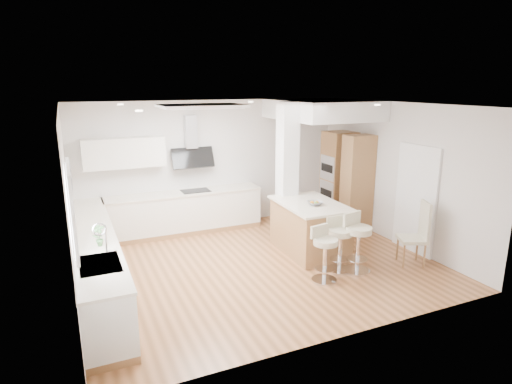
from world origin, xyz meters
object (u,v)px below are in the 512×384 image
bar_stool_c (357,239)px  bar_stool_a (324,251)px  peninsula (310,227)px  bar_stool_b (339,241)px  dining_chair (418,231)px

bar_stool_c → bar_stool_a: bearing=174.1°
peninsula → bar_stool_a: (-0.43, -1.18, 0.03)m
bar_stool_c → bar_stool_b: bearing=135.8°
peninsula → dining_chair: dining_chair is taller
bar_stool_c → dining_chair: bearing=-21.9°
peninsula → bar_stool_a: size_ratio=1.77×
peninsula → dining_chair: (1.44, -1.30, 0.13)m
bar_stool_a → dining_chair: bearing=-14.8°
bar_stool_c → dining_chair: size_ratio=0.89×
dining_chair → bar_stool_b: bearing=-169.6°
bar_stool_b → dining_chair: bearing=-12.3°
bar_stool_b → bar_stool_c: 0.30m
bar_stool_a → bar_stool_b: bearing=16.2°
bar_stool_a → bar_stool_b: (0.46, 0.24, 0.01)m
bar_stool_a → bar_stool_b: 0.52m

